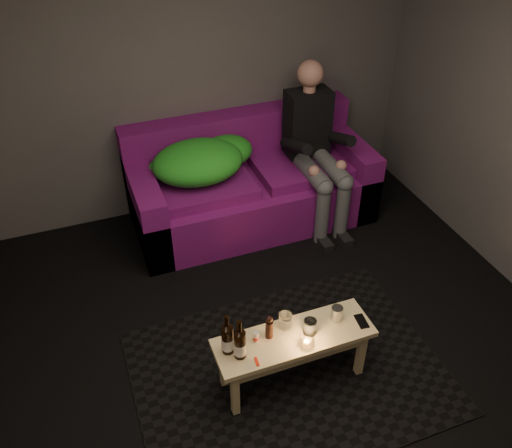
{
  "coord_description": "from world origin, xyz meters",
  "views": [
    {
      "loc": [
        -1.13,
        -2.15,
        3.07
      ],
      "look_at": [
        0.06,
        1.0,
        0.53
      ],
      "focal_mm": 38.0,
      "sensor_mm": 36.0,
      "label": 1
    }
  ],
  "objects": [
    {
      "name": "smartphone",
      "position": [
        0.38,
        -0.11,
        0.43
      ],
      "size": [
        0.08,
        0.13,
        0.01
      ],
      "primitive_type": "cube",
      "rotation": [
        0.0,
        0.0,
        -0.11
      ],
      "color": "black",
      "rests_on": "coffee_table"
    },
    {
      "name": "person",
      "position": [
        0.87,
        1.65,
        0.75
      ],
      "size": [
        0.39,
        0.9,
        1.45
      ],
      "color": "black",
      "rests_on": "sofa"
    },
    {
      "name": "tumbler_front",
      "position": [
        0.02,
        -0.07,
        0.48
      ],
      "size": [
        0.09,
        0.09,
        0.11
      ],
      "primitive_type": "cylinder",
      "rotation": [
        0.0,
        0.0,
        0.1
      ],
      "color": "white",
      "rests_on": "coffee_table"
    },
    {
      "name": "room",
      "position": [
        0.0,
        0.47,
        1.64
      ],
      "size": [
        4.5,
        4.5,
        4.5
      ],
      "color": "silver",
      "rests_on": "ground"
    },
    {
      "name": "coffee_table",
      "position": [
        -0.08,
        -0.06,
        0.35
      ],
      "size": [
        1.04,
        0.33,
        0.43
      ],
      "rotation": [
        0.0,
        0.0,
        -0.0
      ],
      "color": "#E3D385",
      "rests_on": "rug"
    },
    {
      "name": "floor",
      "position": [
        0.0,
        0.0,
        0.0
      ],
      "size": [
        4.5,
        4.5,
        0.0
      ],
      "primitive_type": "plane",
      "color": "black",
      "rests_on": "ground"
    },
    {
      "name": "salt_shaker",
      "position": [
        -0.32,
        -0.01,
        0.46
      ],
      "size": [
        0.04,
        0.04,
        0.07
      ],
      "primitive_type": "cylinder",
      "rotation": [
        0.0,
        0.0,
        0.13
      ],
      "color": "silver",
      "rests_on": "coffee_table"
    },
    {
      "name": "sofa",
      "position": [
        0.31,
        1.82,
        0.34
      ],
      "size": [
        2.17,
        0.98,
        0.93
      ],
      "color": "#6B0F73",
      "rests_on": "floor"
    },
    {
      "name": "beer_bottle_b",
      "position": [
        -0.45,
        -0.09,
        0.54
      ],
      "size": [
        0.08,
        0.08,
        0.3
      ],
      "color": "black",
      "rests_on": "coffee_table"
    },
    {
      "name": "steel_cup",
      "position": [
        0.24,
        -0.03,
        0.48
      ],
      "size": [
        0.08,
        0.08,
        0.11
      ],
      "primitive_type": "cylinder",
      "rotation": [
        0.0,
        0.0,
        -0.01
      ],
      "color": "#B2B5BA",
      "rests_on": "coffee_table"
    },
    {
      "name": "tealight",
      "position": [
        -0.04,
        -0.16,
        0.45
      ],
      "size": [
        0.06,
        0.06,
        0.04
      ],
      "color": "white",
      "rests_on": "coffee_table"
    },
    {
      "name": "beer_bottle_a",
      "position": [
        -0.51,
        -0.03,
        0.54
      ],
      "size": [
        0.08,
        0.08,
        0.31
      ],
      "color": "black",
      "rests_on": "coffee_table"
    },
    {
      "name": "red_lighter",
      "position": [
        -0.38,
        -0.17,
        0.43
      ],
      "size": [
        0.02,
        0.07,
        0.01
      ],
      "primitive_type": "cube",
      "rotation": [
        0.0,
        0.0,
        -0.09
      ],
      "color": "red",
      "rests_on": "coffee_table"
    },
    {
      "name": "tumbler_back",
      "position": [
        -0.1,
        0.03,
        0.48
      ],
      "size": [
        0.11,
        0.11,
        0.1
      ],
      "primitive_type": "cylinder",
      "rotation": [
        0.0,
        0.0,
        0.31
      ],
      "color": "white",
      "rests_on": "coffee_table"
    },
    {
      "name": "pepper_mill",
      "position": [
        -0.23,
        -0.01,
        0.49
      ],
      "size": [
        0.07,
        0.07,
        0.13
      ],
      "primitive_type": "cylinder",
      "rotation": [
        0.0,
        0.0,
        -0.43
      ],
      "color": "black",
      "rests_on": "coffee_table"
    },
    {
      "name": "rug",
      "position": [
        -0.08,
        -0.01,
        0.0
      ],
      "size": [
        2.08,
        1.52,
        0.01
      ],
      "primitive_type": "cube",
      "rotation": [
        0.0,
        0.0,
        -0.0
      ],
      "color": "black",
      "rests_on": "floor"
    },
    {
      "name": "green_blanket",
      "position": [
        -0.13,
        1.81,
        0.7
      ],
      "size": [
        0.95,
        0.65,
        0.33
      ],
      "color": "#298C19",
      "rests_on": "sofa"
    }
  ]
}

